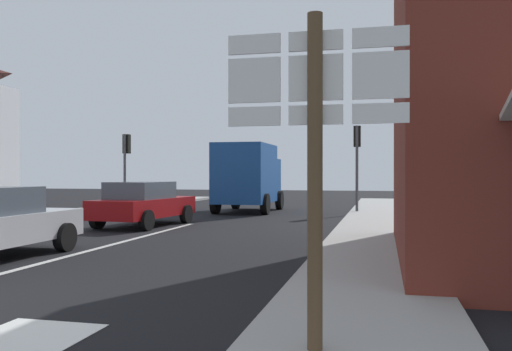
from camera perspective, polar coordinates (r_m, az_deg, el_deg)
name	(u,v)px	position (r m, az deg, el deg)	size (l,w,h in m)	color
ground_plane	(169,230)	(16.87, -9.24, -5.72)	(80.00, 80.00, 0.00)	black
sidewalk_right	(374,242)	(13.60, 12.36, -6.86)	(2.31, 44.00, 0.14)	#9E9B96
lane_centre_stripe	(103,247)	(13.29, -15.92, -7.31)	(0.16, 12.00, 0.01)	silver
sedan_far	(143,203)	(18.23, -11.86, -2.89)	(2.29, 4.35, 1.47)	maroon
delivery_truck	(248,176)	(24.47, -0.83, -0.01)	(2.52, 5.02, 3.05)	#19478C
route_sign_post	(315,145)	(4.94, 6.30, 3.25)	(1.66, 0.14, 3.20)	brown
traffic_light_far_right	(357,149)	(23.46, 10.67, 2.80)	(0.30, 0.49, 3.79)	#47474C
traffic_light_far_left	(126,154)	(26.07, -13.60, 2.22)	(0.30, 0.49, 3.59)	#47474C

